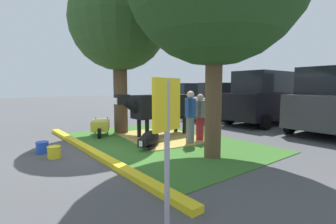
{
  "coord_description": "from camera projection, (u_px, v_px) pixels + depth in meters",
  "views": [
    {
      "loc": [
        6.35,
        -3.02,
        1.81
      ],
      "look_at": [
        -0.54,
        2.35,
        0.9
      ],
      "focal_mm": 26.09,
      "sensor_mm": 36.0,
      "label": 1
    }
  ],
  "objects": [
    {
      "name": "parking_sign",
      "position": [
        167.0,
        131.0,
        2.6
      ],
      "size": [
        0.15,
        0.44,
        1.9
      ],
      "color": "#99999E",
      "rests_on": "ground"
    },
    {
      "name": "wheelbarrow",
      "position": [
        101.0,
        126.0,
        8.96
      ],
      "size": [
        1.54,
        1.12,
        0.63
      ],
      "color": "gold",
      "rests_on": "ground"
    },
    {
      "name": "suv_black",
      "position": [
        265.0,
        98.0,
        11.82
      ],
      "size": [
        2.12,
        4.6,
        2.52
      ],
      "color": "black",
      "rests_on": "ground"
    },
    {
      "name": "suv_dark_grey",
      "position": [
        334.0,
        101.0,
        9.49
      ],
      "size": [
        2.12,
        4.6,
        2.52
      ],
      "color": "#3D3D42",
      "rests_on": "ground"
    },
    {
      "name": "bucket_yellow",
      "position": [
        54.0,
        152.0,
        6.18
      ],
      "size": [
        0.34,
        0.34,
        0.31
      ],
      "color": "yellow",
      "rests_on": "ground"
    },
    {
      "name": "ground_plane",
      "position": [
        115.0,
        150.0,
        7.01
      ],
      "size": [
        80.0,
        80.0,
        0.0
      ],
      "primitive_type": "plane",
      "color": "#4C4C4F"
    },
    {
      "name": "curb_yellow",
      "position": [
        93.0,
        152.0,
        6.57
      ],
      "size": [
        8.0,
        0.24,
        0.12
      ],
      "primitive_type": "cube",
      "color": "yellow",
      "rests_on": "ground"
    },
    {
      "name": "calf_lying",
      "position": [
        149.0,
        139.0,
        7.33
      ],
      "size": [
        1.04,
        1.24,
        0.48
      ],
      "color": "black",
      "rests_on": "ground"
    },
    {
      "name": "person_handler",
      "position": [
        200.0,
        116.0,
        8.12
      ],
      "size": [
        0.45,
        0.35,
        1.57
      ],
      "color": "maroon",
      "rests_on": "ground"
    },
    {
      "name": "cow_holstein",
      "position": [
        160.0,
        106.0,
        8.78
      ],
      "size": [
        0.77,
        3.14,
        1.56
      ],
      "color": "black",
      "rests_on": "ground"
    },
    {
      "name": "person_visitor_near",
      "position": [
        190.0,
        116.0,
        7.64
      ],
      "size": [
        0.34,
        0.48,
        1.68
      ],
      "color": "slate",
      "rests_on": "ground"
    },
    {
      "name": "hay_bedding",
      "position": [
        161.0,
        137.0,
        8.69
      ],
      "size": [
        3.46,
        2.76,
        0.04
      ],
      "primitive_type": "cube",
      "rotation": [
        0.0,
        0.0,
        -0.12
      ],
      "color": "tan",
      "rests_on": "ground"
    },
    {
      "name": "grass_island",
      "position": [
        163.0,
        142.0,
        8.01
      ],
      "size": [
        6.8,
        4.4,
        0.02
      ],
      "primitive_type": "cube",
      "color": "#386B28",
      "rests_on": "ground"
    },
    {
      "name": "sedan_silver",
      "position": [
        221.0,
        101.0,
        13.76
      ],
      "size": [
        2.02,
        4.4,
        2.02
      ],
      "color": "silver",
      "rests_on": "ground"
    },
    {
      "name": "shade_tree_left",
      "position": [
        119.0,
        22.0,
        9.06
      ],
      "size": [
        3.63,
        3.63,
        6.05
      ],
      "color": "#4C3823",
      "rests_on": "ground"
    },
    {
      "name": "hatchback_white",
      "position": [
        189.0,
        99.0,
        15.72
      ],
      "size": [
        2.02,
        4.4,
        2.02
      ],
      "color": "silver",
      "rests_on": "ground"
    },
    {
      "name": "bucket_blue",
      "position": [
        42.0,
        147.0,
        6.65
      ],
      "size": [
        0.34,
        0.34,
        0.32
      ],
      "color": "blue",
      "rests_on": "ground"
    }
  ]
}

